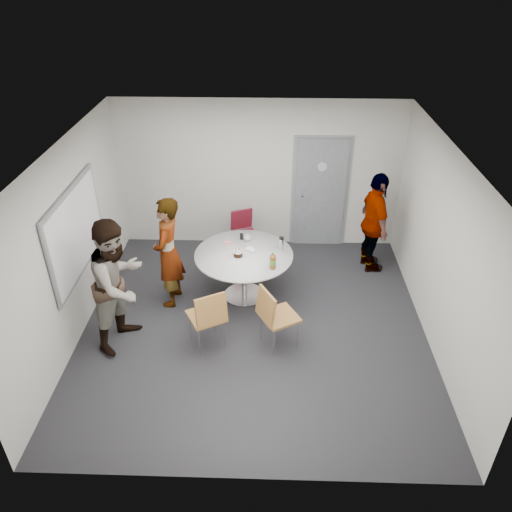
{
  "coord_description": "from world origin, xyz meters",
  "views": [
    {
      "loc": [
        0.21,
        -5.73,
        4.81
      ],
      "look_at": [
        0.02,
        0.25,
        1.07
      ],
      "focal_mm": 35.0,
      "sensor_mm": 36.0,
      "label": 1
    }
  ],
  "objects_px": {
    "chair_near_right": "(273,313)",
    "person_right": "(374,223)",
    "whiteboard": "(76,232)",
    "chair_far": "(244,229)",
    "person_main": "(168,253)",
    "table": "(245,260)",
    "door": "(320,193)",
    "person_left": "(119,283)",
    "chair_near_left": "(208,315)"
  },
  "relations": [
    {
      "from": "person_main",
      "to": "table",
      "type": "bearing_deg",
      "value": 102.23
    },
    {
      "from": "chair_near_left",
      "to": "person_left",
      "type": "distance_m",
      "value": 1.27
    },
    {
      "from": "chair_near_right",
      "to": "chair_far",
      "type": "distance_m",
      "value": 2.51
    },
    {
      "from": "chair_near_left",
      "to": "person_right",
      "type": "bearing_deg",
      "value": 11.82
    },
    {
      "from": "person_left",
      "to": "chair_near_right",
      "type": "bearing_deg",
      "value": -70.47
    },
    {
      "from": "person_main",
      "to": "person_right",
      "type": "xyz_separation_m",
      "value": [
        3.26,
        1.06,
        -0.01
      ]
    },
    {
      "from": "table",
      "to": "chair_near_right",
      "type": "bearing_deg",
      "value": -69.42
    },
    {
      "from": "chair_near_right",
      "to": "whiteboard",
      "type": "bearing_deg",
      "value": -131.34
    },
    {
      "from": "chair_near_left",
      "to": "chair_far",
      "type": "bearing_deg",
      "value": 54.1
    },
    {
      "from": "chair_near_left",
      "to": "person_main",
      "type": "bearing_deg",
      "value": 95.23
    },
    {
      "from": "person_main",
      "to": "person_left",
      "type": "relative_size",
      "value": 0.93
    },
    {
      "from": "door",
      "to": "whiteboard",
      "type": "xyz_separation_m",
      "value": [
        -3.56,
        -2.28,
        0.42
      ]
    },
    {
      "from": "door",
      "to": "person_main",
      "type": "distance_m",
      "value": 3.06
    },
    {
      "from": "door",
      "to": "person_left",
      "type": "bearing_deg",
      "value": -136.05
    },
    {
      "from": "person_main",
      "to": "chair_near_left",
      "type": "bearing_deg",
      "value": 37.7
    },
    {
      "from": "chair_near_left",
      "to": "person_left",
      "type": "height_order",
      "value": "person_left"
    },
    {
      "from": "chair_near_left",
      "to": "chair_far",
      "type": "height_order",
      "value": "chair_near_left"
    },
    {
      "from": "table",
      "to": "chair_near_left",
      "type": "xyz_separation_m",
      "value": [
        -0.43,
        -1.24,
        -0.09
      ]
    },
    {
      "from": "person_left",
      "to": "person_right",
      "type": "bearing_deg",
      "value": -39.87
    },
    {
      "from": "whiteboard",
      "to": "chair_near_right",
      "type": "bearing_deg",
      "value": -12.79
    },
    {
      "from": "chair_near_left",
      "to": "chair_near_right",
      "type": "distance_m",
      "value": 0.88
    },
    {
      "from": "chair_far",
      "to": "door",
      "type": "bearing_deg",
      "value": 176.69
    },
    {
      "from": "whiteboard",
      "to": "person_right",
      "type": "xyz_separation_m",
      "value": [
        4.41,
        1.45,
        -0.57
      ]
    },
    {
      "from": "chair_far",
      "to": "person_main",
      "type": "distance_m",
      "value": 1.82
    },
    {
      "from": "person_right",
      "to": "table",
      "type": "bearing_deg",
      "value": 104.3
    },
    {
      "from": "door",
      "to": "chair_far",
      "type": "relative_size",
      "value": 2.46
    },
    {
      "from": "chair_near_right",
      "to": "person_right",
      "type": "relative_size",
      "value": 0.55
    },
    {
      "from": "door",
      "to": "table",
      "type": "xyz_separation_m",
      "value": [
        -1.26,
        -1.73,
        -0.35
      ]
    },
    {
      "from": "chair_far",
      "to": "chair_near_right",
      "type": "bearing_deg",
      "value": 80.54
    },
    {
      "from": "table",
      "to": "chair_near_right",
      "type": "height_order",
      "value": "table"
    },
    {
      "from": "door",
      "to": "chair_near_right",
      "type": "relative_size",
      "value": 2.2
    },
    {
      "from": "person_right",
      "to": "person_left",
      "type": "bearing_deg",
      "value": 108.94
    },
    {
      "from": "table",
      "to": "chair_near_right",
      "type": "distance_m",
      "value": 1.26
    },
    {
      "from": "chair_near_right",
      "to": "person_left",
      "type": "bearing_deg",
      "value": -121.46
    },
    {
      "from": "table",
      "to": "chair_near_right",
      "type": "relative_size",
      "value": 1.57
    },
    {
      "from": "chair_far",
      "to": "person_main",
      "type": "xyz_separation_m",
      "value": [
        -1.05,
        -1.44,
        0.36
      ]
    },
    {
      "from": "door",
      "to": "chair_far",
      "type": "height_order",
      "value": "door"
    },
    {
      "from": "person_right",
      "to": "whiteboard",
      "type": "bearing_deg",
      "value": 99.49
    },
    {
      "from": "chair_near_left",
      "to": "person_left",
      "type": "bearing_deg",
      "value": 143.89
    },
    {
      "from": "chair_near_right",
      "to": "chair_far",
      "type": "relative_size",
      "value": 1.12
    },
    {
      "from": "door",
      "to": "whiteboard",
      "type": "distance_m",
      "value": 4.25
    },
    {
      "from": "whiteboard",
      "to": "person_main",
      "type": "xyz_separation_m",
      "value": [
        1.15,
        0.39,
        -0.56
      ]
    },
    {
      "from": "table",
      "to": "person_left",
      "type": "relative_size",
      "value": 0.79
    },
    {
      "from": "chair_far",
      "to": "person_main",
      "type": "height_order",
      "value": "person_main"
    },
    {
      "from": "chair_near_right",
      "to": "chair_far",
      "type": "xyz_separation_m",
      "value": [
        -0.53,
        2.45,
        -0.07
      ]
    },
    {
      "from": "door",
      "to": "person_left",
      "type": "relative_size",
      "value": 1.11
    },
    {
      "from": "chair_near_right",
      "to": "person_main",
      "type": "height_order",
      "value": "person_main"
    },
    {
      "from": "door",
      "to": "table",
      "type": "relative_size",
      "value": 1.4
    },
    {
      "from": "whiteboard",
      "to": "chair_near_left",
      "type": "height_order",
      "value": "whiteboard"
    },
    {
      "from": "person_right",
      "to": "door",
      "type": "bearing_deg",
      "value": 36.99
    }
  ]
}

